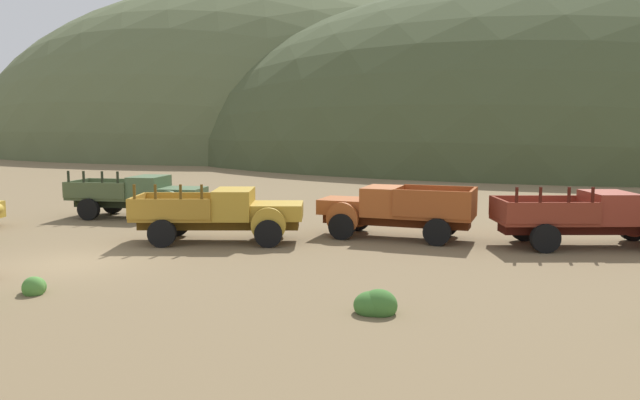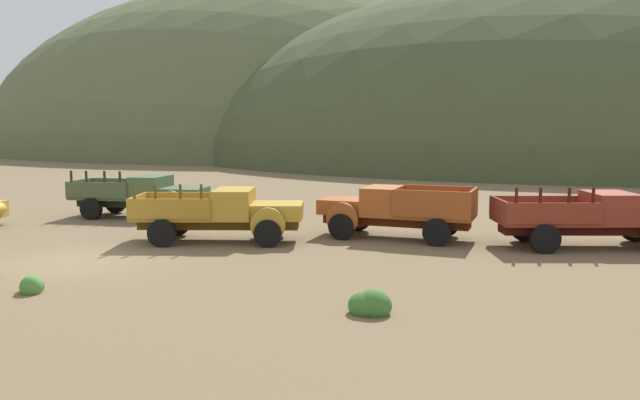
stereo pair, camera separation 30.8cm
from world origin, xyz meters
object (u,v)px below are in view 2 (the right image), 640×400
at_px(truck_weathered_green, 149,195).
at_px(truck_rust_red, 606,218).
at_px(truck_oxide_orange, 386,210).
at_px(truck_mustard, 231,214).

height_order(truck_weathered_green, truck_rust_red, same).
bearing_deg(truck_oxide_orange, truck_weathered_green, -5.69).
distance_m(truck_weathered_green, truck_mustard, 7.35).
bearing_deg(truck_weathered_green, truck_mustard, -41.76).
height_order(truck_oxide_orange, truck_rust_red, truck_rust_red).
height_order(truck_weathered_green, truck_oxide_orange, truck_weathered_green).
relative_size(truck_mustard, truck_rust_red, 0.93).
bearing_deg(truck_rust_red, truck_oxide_orange, 165.62).
distance_m(truck_oxide_orange, truck_rust_red, 7.53).
xyz_separation_m(truck_mustard, truck_rust_red, (12.65, 2.91, 0.00)).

